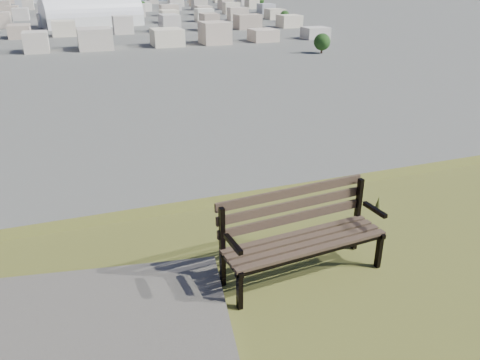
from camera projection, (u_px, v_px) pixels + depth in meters
name	position (u px, v px, depth m)	size (l,w,h in m)	color
park_bench	(300.00, 230.00, 4.91)	(1.80, 0.71, 0.92)	#483729
arena	(92.00, 16.00, 267.69)	(57.45, 33.38, 22.76)	silver
city_blocks	(63.00, 9.00, 350.98)	(395.00, 361.00, 7.00)	beige
city_trees	(17.00, 16.00, 277.37)	(406.52, 387.20, 9.98)	#332319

